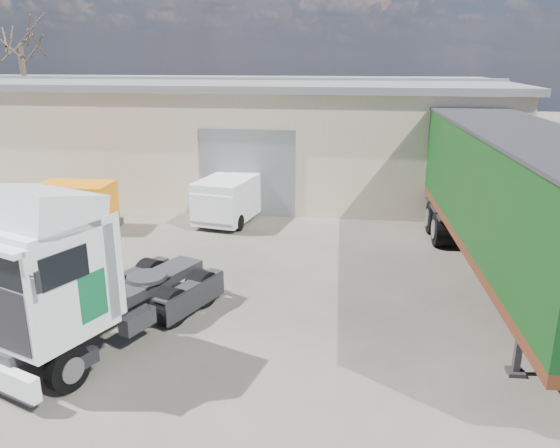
# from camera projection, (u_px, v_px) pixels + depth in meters

# --- Properties ---
(ground) EXTENTS (120.00, 120.00, 0.00)m
(ground) POSITION_uv_depth(u_px,v_px,m) (245.00, 330.00, 13.36)
(ground) COLOR #2A2722
(ground) RESTS_ON ground
(warehouse) EXTENTS (30.60, 12.60, 5.42)m
(warehouse) POSITION_uv_depth(u_px,v_px,m) (196.00, 131.00, 28.55)
(warehouse) COLOR beige
(warehouse) RESTS_ON ground
(bare_tree) EXTENTS (4.00, 4.00, 9.60)m
(bare_tree) POSITION_uv_depth(u_px,v_px,m) (18.00, 30.00, 32.52)
(bare_tree) COLOR #382B21
(bare_tree) RESTS_ON ground
(tractor_unit) EXTENTS (4.25, 6.34, 4.06)m
(tractor_unit) POSITION_uv_depth(u_px,v_px,m) (72.00, 283.00, 11.84)
(tractor_unit) COLOR black
(tractor_unit) RESTS_ON ground
(box_trailer) EXTENTS (3.50, 13.84, 4.56)m
(box_trailer) POSITION_uv_depth(u_px,v_px,m) (517.00, 196.00, 14.81)
(box_trailer) COLOR #2D2D30
(box_trailer) RESTS_ON ground
(panel_van) EXTENTS (2.55, 4.70, 1.82)m
(panel_van) POSITION_uv_depth(u_px,v_px,m) (233.00, 197.00, 22.21)
(panel_van) COLOR black
(panel_van) RESTS_ON ground
(orange_skip) EXTENTS (3.00, 1.96, 1.82)m
(orange_skip) POSITION_uv_depth(u_px,v_px,m) (77.00, 210.00, 20.91)
(orange_skip) COLOR #2D2D30
(orange_skip) RESTS_ON ground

